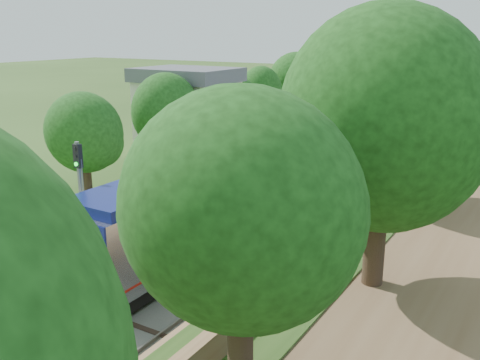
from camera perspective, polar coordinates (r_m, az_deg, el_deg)
The scene contains 10 objects.
trackbed at distance 70.79m, azimuth 20.34°, elevation 5.66°, with size 9.50×170.00×0.28m.
platform at distance 33.76m, azimuth -7.66°, elevation -3.51°, with size 6.40×68.00×0.38m, color gray.
yellow_stripe at distance 32.07m, azimuth -3.69°, elevation -4.07°, with size 0.55×68.00×0.01m, color gold.
station_building at distance 48.89m, azimuth -5.62°, elevation 7.24°, with size 8.60×6.60×8.00m.
signal_gantry at distance 65.21m, azimuth 20.25°, elevation 9.11°, with size 8.40×0.38×6.20m.
trees_behind_platform at distance 39.90m, azimuth -10.41°, elevation 5.80°, with size 7.82×53.32×7.21m.
train at distance 85.66m, azimuth 21.22°, elevation 8.68°, with size 3.07×144.18×4.52m.
lamppost_far at distance 31.89m, azimuth -6.59°, elevation -0.84°, with size 0.40×0.40×4.06m.
signal_platform at distance 24.94m, azimuth -16.60°, elevation -1.41°, with size 0.36×0.29×6.15m.
signal_farside at distance 28.68m, azimuth 12.15°, elevation -0.10°, with size 0.31×0.25×5.67m.
Camera 1 is at (15.03, -8.68, 11.21)m, focal length 40.00 mm.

